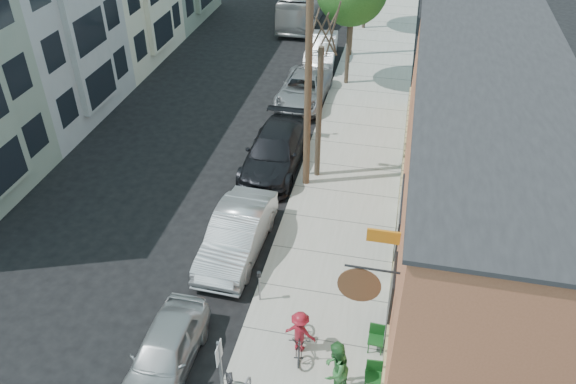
% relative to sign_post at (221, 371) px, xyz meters
% --- Properties ---
extents(ground, '(120.00, 120.00, 0.00)m').
position_rel_sign_post_xyz_m(ground, '(-2.35, 4.92, -1.83)').
color(ground, black).
extents(sidewalk, '(4.50, 58.00, 0.15)m').
position_rel_sign_post_xyz_m(sidewalk, '(1.90, 15.92, -1.76)').
color(sidewalk, '#A9A89C').
rests_on(sidewalk, ground).
extents(cafe_building, '(6.60, 20.20, 6.61)m').
position_rel_sign_post_xyz_m(cafe_building, '(6.64, 9.92, 1.47)').
color(cafe_building, '#B36442').
rests_on(cafe_building, ground).
extents(apartment_row, '(6.30, 32.00, 9.00)m').
position_rel_sign_post_xyz_m(apartment_row, '(-14.20, 18.92, 2.67)').
color(apartment_row, gray).
rests_on(apartment_row, ground).
extents(sign_post, '(0.07, 0.45, 2.80)m').
position_rel_sign_post_xyz_m(sign_post, '(0.00, 0.00, 0.00)').
color(sign_post, slate).
rests_on(sign_post, sidewalk).
extents(parking_meter_near, '(0.14, 0.14, 1.24)m').
position_rel_sign_post_xyz_m(parking_meter_near, '(-0.10, 4.16, -0.85)').
color(parking_meter_near, slate).
rests_on(parking_meter_near, sidewalk).
extents(parking_meter_far, '(0.14, 0.14, 1.24)m').
position_rel_sign_post_xyz_m(parking_meter_far, '(-0.10, 15.40, -0.85)').
color(parking_meter_far, slate).
rests_on(parking_meter_far, sidewalk).
extents(utility_pole_near, '(3.57, 0.28, 10.00)m').
position_rel_sign_post_xyz_m(utility_pole_near, '(0.04, 11.25, 3.58)').
color(utility_pole_near, '#503A28').
rests_on(utility_pole_near, sidewalk).
extents(tree_bare, '(0.24, 0.24, 5.85)m').
position_rel_sign_post_xyz_m(tree_bare, '(0.45, 11.98, 1.24)').
color(tree_bare, '#44392C').
rests_on(tree_bare, sidewalk).
extents(patio_chair_a, '(0.54, 0.54, 0.88)m').
position_rel_sign_post_xyz_m(patio_chair_a, '(3.85, 1.59, -1.24)').
color(patio_chair_a, '#14491A').
rests_on(patio_chair_a, sidewalk).
extents(patio_chair_b, '(0.52, 0.52, 0.88)m').
position_rel_sign_post_xyz_m(patio_chair_b, '(3.81, 2.93, -1.24)').
color(patio_chair_b, '#14491A').
rests_on(patio_chair_b, sidewalk).
extents(patron_green, '(1.02, 1.14, 1.94)m').
position_rel_sign_post_xyz_m(patron_green, '(2.81, 1.22, -0.71)').
color(patron_green, '#2D7134').
rests_on(patron_green, sidewalk).
extents(cyclist, '(1.05, 0.72, 1.49)m').
position_rel_sign_post_xyz_m(cyclist, '(1.59, 2.48, -0.94)').
color(cyclist, maroon).
rests_on(cyclist, sidewalk).
extents(cyclist_bike, '(0.92, 1.88, 0.95)m').
position_rel_sign_post_xyz_m(cyclist_bike, '(1.59, 2.48, -1.21)').
color(cyclist_bike, black).
rests_on(cyclist_bike, sidewalk).
extents(car_0, '(1.70, 4.14, 1.40)m').
position_rel_sign_post_xyz_m(car_0, '(-2.13, 1.09, -1.13)').
color(car_0, '#A3A7AA').
rests_on(car_0, ground).
extents(car_1, '(1.91, 5.10, 1.66)m').
position_rel_sign_post_xyz_m(car_1, '(-1.55, 6.48, -1.00)').
color(car_1, silver).
rests_on(car_1, ground).
extents(car_2, '(2.37, 5.78, 1.67)m').
position_rel_sign_post_xyz_m(car_2, '(-1.55, 12.39, -1.00)').
color(car_2, black).
rests_on(car_2, ground).
extents(car_3, '(2.58, 5.42, 1.49)m').
position_rel_sign_post_xyz_m(car_3, '(-1.55, 19.15, -1.09)').
color(car_3, gray).
rests_on(car_3, ground).
extents(car_4, '(2.19, 5.23, 1.68)m').
position_rel_sign_post_xyz_m(car_4, '(-1.55, 24.88, -0.99)').
color(car_4, '#A6AAAE').
rests_on(car_4, ground).
extents(bus, '(2.40, 9.82, 2.73)m').
position_rel_sign_post_xyz_m(bus, '(-4.05, 32.82, -0.47)').
color(bus, silver).
rests_on(bus, ground).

